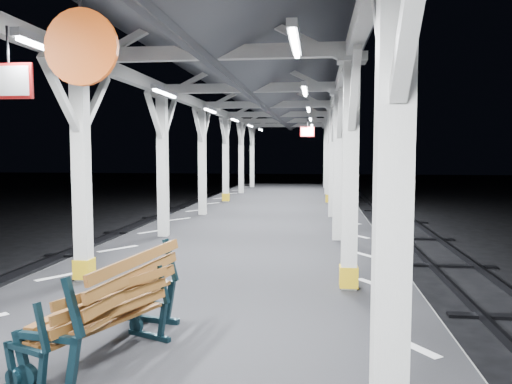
# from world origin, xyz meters

# --- Properties ---
(platform) EXTENTS (6.00, 50.00, 1.00)m
(platform) POSITION_xyz_m (0.00, 0.00, 0.50)
(platform) COLOR black
(platform) RESTS_ON ground
(hazard_stripes_right) EXTENTS (1.00, 48.00, 0.01)m
(hazard_stripes_right) POSITION_xyz_m (2.45, 0.00, 1.00)
(hazard_stripes_right) COLOR silver
(hazard_stripes_right) RESTS_ON platform
(bench_near) EXTENTS (1.07, 1.59, 0.81)m
(bench_near) POSITION_xyz_m (-0.41, -0.89, 1.43)
(bench_near) COLOR black
(bench_near) RESTS_ON platform
(bench_mid) EXTENTS (0.95, 1.93, 1.00)m
(bench_mid) POSITION_xyz_m (-0.37, -0.62, 1.53)
(bench_mid) COLOR black
(bench_mid) RESTS_ON platform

